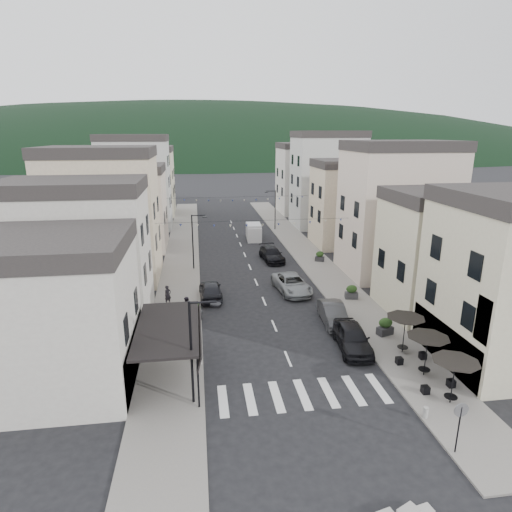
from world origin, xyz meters
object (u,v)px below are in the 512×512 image
at_px(parked_car_a, 352,337).
at_px(parked_car_d, 272,254).
at_px(parked_car_e, 211,290).
at_px(pedestrian_b, 187,308).
at_px(pedestrian_a, 168,295).
at_px(parked_car_b, 333,314).
at_px(delivery_van, 254,231).
at_px(parked_car_c, 292,284).

distance_m(parked_car_a, parked_car_d, 21.46).
xyz_separation_m(parked_car_e, pedestrian_b, (-1.99, -4.24, 0.19)).
xyz_separation_m(parked_car_d, pedestrian_a, (-11.05, -11.97, 0.20)).
xyz_separation_m(parked_car_b, parked_car_e, (-9.20, 6.44, 0.03)).
bearing_deg(delivery_van, parked_car_c, -84.56).
bearing_deg(parked_car_a, parked_car_e, 136.40).
xyz_separation_m(parked_car_a, delivery_van, (-2.49, 31.87, 0.26)).
xyz_separation_m(parked_car_e, pedestrian_a, (-3.65, -1.17, 0.15)).
height_order(parked_car_b, parked_car_e, parked_car_e).
bearing_deg(delivery_van, pedestrian_a, -111.51).
xyz_separation_m(parked_car_c, parked_car_e, (-7.50, -0.64, 0.02)).
xyz_separation_m(parked_car_a, pedestrian_b, (-11.19, 6.35, 0.15)).
xyz_separation_m(parked_car_a, parked_car_e, (-9.20, 10.59, -0.04)).
height_order(delivery_van, pedestrian_b, delivery_van).
xyz_separation_m(parked_car_d, parked_car_e, (-7.40, -10.80, 0.05)).
bearing_deg(parked_car_e, pedestrian_b, 63.03).
relative_size(parked_car_d, pedestrian_a, 3.11).
height_order(parked_car_c, pedestrian_b, pedestrian_b).
relative_size(parked_car_b, delivery_van, 0.98).
xyz_separation_m(parked_car_a, pedestrian_a, (-12.85, 9.42, 0.11)).
bearing_deg(parked_car_c, parked_car_b, -82.99).
height_order(parked_car_a, delivery_van, delivery_van).
height_order(parked_car_a, parked_car_e, parked_car_a).
height_order(parked_car_b, parked_car_d, parked_car_b).
relative_size(parked_car_e, pedestrian_b, 2.70).
bearing_deg(pedestrian_b, parked_car_c, 67.31).
relative_size(parked_car_c, delivery_van, 1.18).
height_order(parked_car_b, pedestrian_a, pedestrian_a).
relative_size(parked_car_a, pedestrian_b, 2.85).
xyz_separation_m(parked_car_b, parked_car_d, (-1.80, 17.24, -0.02)).
xyz_separation_m(parked_car_c, pedestrian_b, (-9.48, -4.88, 0.21)).
distance_m(parked_car_b, parked_car_c, 7.28).
xyz_separation_m(parked_car_e, delivery_van, (6.71, 21.28, 0.31)).
relative_size(parked_car_b, pedestrian_b, 2.69).
relative_size(parked_car_c, pedestrian_a, 3.39).
bearing_deg(parked_car_d, delivery_van, 88.25).
bearing_deg(parked_car_a, pedestrian_b, 155.83).
bearing_deg(parked_car_c, parked_car_e, 178.40).
height_order(parked_car_a, pedestrian_b, pedestrian_b).
relative_size(pedestrian_a, pedestrian_b, 0.96).
bearing_deg(parked_car_d, parked_car_a, -90.71).
bearing_deg(pedestrian_a, delivery_van, 31.01).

